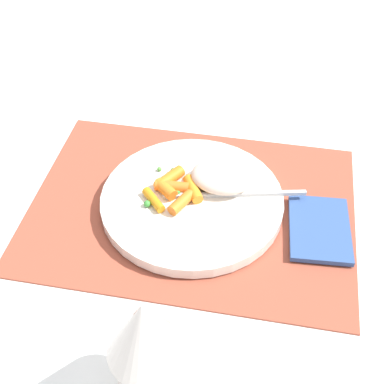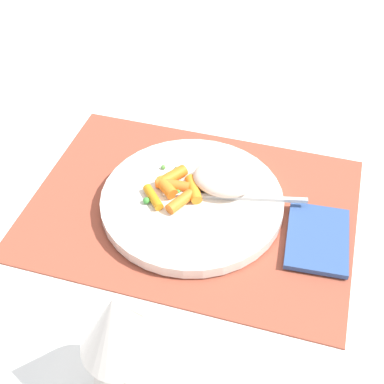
{
  "view_description": "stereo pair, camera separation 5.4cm",
  "coord_description": "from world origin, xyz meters",
  "views": [
    {
      "loc": [
        -0.1,
        0.54,
        0.57
      ],
      "look_at": [
        0.0,
        0.0,
        0.03
      ],
      "focal_mm": 49.66,
      "sensor_mm": 36.0,
      "label": 1
    },
    {
      "loc": [
        -0.15,
        0.52,
        0.57
      ],
      "look_at": [
        0.0,
        0.0,
        0.03
      ],
      "focal_mm": 49.66,
      "sensor_mm": 36.0,
      "label": 2
    }
  ],
  "objects": [
    {
      "name": "ground_plane",
      "position": [
        0.0,
        0.0,
        0.0
      ],
      "size": [
        2.4,
        2.4,
        0.0
      ],
      "primitive_type": "plane",
      "color": "white"
    },
    {
      "name": "placemat",
      "position": [
        0.0,
        0.0,
        0.0
      ],
      "size": [
        0.48,
        0.35,
        0.01
      ],
      "primitive_type": "cube",
      "color": "#9E4733",
      "rests_on": "ground_plane"
    },
    {
      "name": "plate",
      "position": [
        0.0,
        0.0,
        0.01
      ],
      "size": [
        0.27,
        0.27,
        0.02
      ],
      "primitive_type": "cylinder",
      "color": "silver",
      "rests_on": "placemat"
    },
    {
      "name": "rice_mound",
      "position": [
        -0.04,
        -0.03,
        0.04
      ],
      "size": [
        0.09,
        0.07,
        0.03
      ],
      "primitive_type": "ellipsoid",
      "color": "beige",
      "rests_on": "plate"
    },
    {
      "name": "carrot_portion",
      "position": [
        0.03,
        -0.0,
        0.03
      ],
      "size": [
        0.09,
        0.09,
        0.02
      ],
      "color": "orange",
      "rests_on": "plate"
    },
    {
      "name": "pea_scatter",
      "position": [
        0.03,
        -0.01,
        0.03
      ],
      "size": [
        0.07,
        0.09,
        0.01
      ],
      "color": "green",
      "rests_on": "plate"
    },
    {
      "name": "fork",
      "position": [
        -0.04,
        -0.01,
        0.03
      ],
      "size": [
        0.21,
        0.06,
        0.01
      ],
      "color": "silver",
      "rests_on": "plate"
    },
    {
      "name": "wine_glass",
      "position": [
        -0.01,
        0.28,
        0.12
      ],
      "size": [
        0.08,
        0.08,
        0.16
      ],
      "color": "silver",
      "rests_on": "ground_plane"
    },
    {
      "name": "napkin",
      "position": [
        -0.19,
        0.02,
        0.01
      ],
      "size": [
        0.09,
        0.13,
        0.01
      ],
      "primitive_type": "cube",
      "rotation": [
        0.0,
        0.0,
        0.07
      ],
      "color": "#33518C",
      "rests_on": "placemat"
    }
  ]
}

